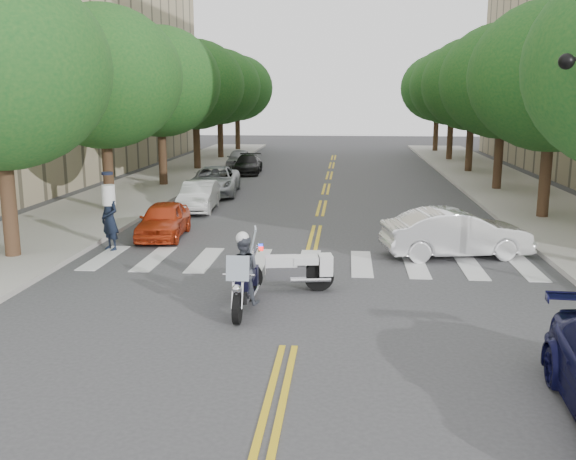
# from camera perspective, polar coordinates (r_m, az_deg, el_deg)

# --- Properties ---
(ground) EXTENTS (140.00, 140.00, 0.00)m
(ground) POSITION_cam_1_polar(r_m,az_deg,el_deg) (12.72, 0.05, -10.30)
(ground) COLOR #38383A
(ground) RESTS_ON ground
(sidewalk_left) EXTENTS (5.00, 60.00, 0.15)m
(sidewalk_left) POSITION_cam_1_polar(r_m,az_deg,el_deg) (35.67, -12.06, 3.91)
(sidewalk_left) COLOR #9E9991
(sidewalk_left) RESTS_ON ground
(sidewalk_right) EXTENTS (5.00, 60.00, 0.15)m
(sidewalk_right) POSITION_cam_1_polar(r_m,az_deg,el_deg) (35.09, 19.13, 3.39)
(sidewalk_right) COLOR #9E9991
(sidewalk_right) RESTS_ON ground
(tree_l_1) EXTENTS (6.40, 6.40, 8.45)m
(tree_l_1) POSITION_cam_1_polar(r_m,az_deg,el_deg) (27.58, -16.14, 12.91)
(tree_l_1) COLOR #382316
(tree_l_1) RESTS_ON ground
(tree_l_2) EXTENTS (6.40, 6.40, 8.45)m
(tree_l_2) POSITION_cam_1_polar(r_m,az_deg,el_deg) (35.16, -11.34, 12.79)
(tree_l_2) COLOR #382316
(tree_l_2) RESTS_ON ground
(tree_l_3) EXTENTS (6.40, 6.40, 8.45)m
(tree_l_3) POSITION_cam_1_polar(r_m,az_deg,el_deg) (42.90, -8.25, 12.66)
(tree_l_3) COLOR #382316
(tree_l_3) RESTS_ON ground
(tree_l_4) EXTENTS (6.40, 6.40, 8.45)m
(tree_l_4) POSITION_cam_1_polar(r_m,az_deg,el_deg) (50.72, -6.12, 12.55)
(tree_l_4) COLOR #382316
(tree_l_4) RESTS_ON ground
(tree_l_5) EXTENTS (6.40, 6.40, 8.45)m
(tree_l_5) POSITION_cam_1_polar(r_m,az_deg,el_deg) (58.58, -4.56, 12.46)
(tree_l_5) COLOR #382316
(tree_l_5) RESTS_ON ground
(tree_r_1) EXTENTS (6.40, 6.40, 8.45)m
(tree_r_1) POSITION_cam_1_polar(r_m,az_deg,el_deg) (26.89, 22.52, 12.53)
(tree_r_1) COLOR #382316
(tree_r_1) RESTS_ON ground
(tree_r_2) EXTENTS (6.40, 6.40, 8.45)m
(tree_r_2) POSITION_cam_1_polar(r_m,az_deg,el_deg) (34.62, 18.60, 12.43)
(tree_r_2) COLOR #382316
(tree_r_2) RESTS_ON ground
(tree_r_3) EXTENTS (6.40, 6.40, 8.45)m
(tree_r_3) POSITION_cam_1_polar(r_m,az_deg,el_deg) (42.46, 16.12, 12.34)
(tree_r_3) COLOR #382316
(tree_r_3) RESTS_ON ground
(tree_r_4) EXTENTS (6.40, 6.40, 8.45)m
(tree_r_4) POSITION_cam_1_polar(r_m,az_deg,el_deg) (50.34, 14.42, 12.26)
(tree_r_4) COLOR #382316
(tree_r_4) RESTS_ON ground
(tree_r_5) EXTENTS (6.40, 6.40, 8.45)m
(tree_r_5) POSITION_cam_1_polar(r_m,az_deg,el_deg) (58.26, 13.18, 12.20)
(tree_r_5) COLOR #382316
(tree_r_5) RESTS_ON ground
(motorcycle_police) EXTENTS (0.77, 2.27, 1.84)m
(motorcycle_police) POSITION_cam_1_polar(r_m,az_deg,el_deg) (14.56, -3.99, -4.05)
(motorcycle_police) COLOR black
(motorcycle_police) RESTS_ON ground
(motorcycle_parked) EXTENTS (2.53, 0.85, 1.64)m
(motorcycle_parked) POSITION_cam_1_polar(r_m,az_deg,el_deg) (16.01, 0.39, -3.48)
(motorcycle_parked) COLOR black
(motorcycle_parked) RESTS_ON ground
(officer_standing) EXTENTS (0.87, 0.82, 2.01)m
(officer_standing) POSITION_cam_1_polar(r_m,az_deg,el_deg) (20.98, -15.56, 0.95)
(officer_standing) COLOR black
(officer_standing) RESTS_ON ground
(convertible) EXTENTS (4.65, 2.40, 1.46)m
(convertible) POSITION_cam_1_polar(r_m,az_deg,el_deg) (20.06, 14.72, -0.28)
(convertible) COLOR white
(convertible) RESTS_ON ground
(parked_car_a) EXTENTS (1.68, 3.69, 1.23)m
(parked_car_a) POSITION_cam_1_polar(r_m,az_deg,el_deg) (22.53, -11.00, 0.88)
(parked_car_a) COLOR #BC3414
(parked_car_a) RESTS_ON ground
(parked_car_b) EXTENTS (1.55, 3.87, 1.25)m
(parked_car_b) POSITION_cam_1_polar(r_m,az_deg,el_deg) (27.64, -7.93, 2.99)
(parked_car_b) COLOR silver
(parked_car_b) RESTS_ON ground
(parked_car_c) EXTENTS (2.71, 5.12, 1.37)m
(parked_car_c) POSITION_cam_1_polar(r_m,az_deg,el_deg) (32.18, -6.55, 4.36)
(parked_car_c) COLOR #A5A7AC
(parked_car_c) RESTS_ON ground
(parked_car_d) EXTENTS (1.86, 4.15, 1.18)m
(parked_car_d) POSITION_cam_1_polar(r_m,az_deg,el_deg) (40.94, -3.61, 5.85)
(parked_car_d) COLOR black
(parked_car_d) RESTS_ON ground
(parked_car_e) EXTENTS (1.66, 3.79, 1.27)m
(parked_car_e) POSITION_cam_1_polar(r_m,az_deg,el_deg) (44.29, -4.38, 6.34)
(parked_car_e) COLOR #A2A2A7
(parked_car_e) RESTS_ON ground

